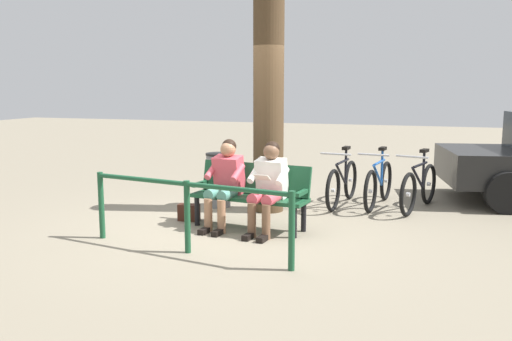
{
  "coord_description": "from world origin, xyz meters",
  "views": [
    {
      "loc": [
        -2.52,
        6.63,
        1.93
      ],
      "look_at": [
        -0.26,
        -0.39,
        0.75
      ],
      "focal_mm": 37.75,
      "sensor_mm": 36.0,
      "label": 1
    }
  ],
  "objects_px": {
    "tree_trunk": "(269,106)",
    "bicycle_silver": "(342,183)",
    "person_reading": "(269,183)",
    "bench": "(252,191)",
    "handbag": "(189,213)",
    "person_companion": "(225,179)",
    "litter_bin": "(218,180)",
    "bicycle_blue": "(379,184)",
    "bicycle_red": "(419,187)"
  },
  "relations": [
    {
      "from": "bicycle_blue",
      "to": "bench",
      "type": "bearing_deg",
      "value": -31.07
    },
    {
      "from": "handbag",
      "to": "person_reading",
      "type": "bearing_deg",
      "value": 168.75
    },
    {
      "from": "bench",
      "to": "bicycle_silver",
      "type": "height_order",
      "value": "bicycle_silver"
    },
    {
      "from": "person_reading",
      "to": "handbag",
      "type": "xyz_separation_m",
      "value": [
        1.26,
        -0.25,
        -0.54
      ]
    },
    {
      "from": "bench",
      "to": "person_companion",
      "type": "xyz_separation_m",
      "value": [
        0.34,
        0.12,
        0.16
      ]
    },
    {
      "from": "litter_bin",
      "to": "bicycle_silver",
      "type": "relative_size",
      "value": 0.51
    },
    {
      "from": "bench",
      "to": "handbag",
      "type": "relative_size",
      "value": 5.5
    },
    {
      "from": "person_reading",
      "to": "bicycle_silver",
      "type": "height_order",
      "value": "person_reading"
    },
    {
      "from": "person_reading",
      "to": "litter_bin",
      "type": "distance_m",
      "value": 1.76
    },
    {
      "from": "bicycle_red",
      "to": "bench",
      "type": "bearing_deg",
      "value": -34.3
    },
    {
      "from": "bicycle_red",
      "to": "bicycle_blue",
      "type": "bearing_deg",
      "value": -80.78
    },
    {
      "from": "person_companion",
      "to": "bicycle_silver",
      "type": "height_order",
      "value": "person_companion"
    },
    {
      "from": "bench",
      "to": "bicycle_blue",
      "type": "distance_m",
      "value": 2.4
    },
    {
      "from": "bench",
      "to": "bicycle_red",
      "type": "height_order",
      "value": "bicycle_red"
    },
    {
      "from": "person_reading",
      "to": "handbag",
      "type": "height_order",
      "value": "person_reading"
    },
    {
      "from": "person_companion",
      "to": "tree_trunk",
      "type": "height_order",
      "value": "tree_trunk"
    },
    {
      "from": "tree_trunk",
      "to": "bicycle_blue",
      "type": "height_order",
      "value": "tree_trunk"
    },
    {
      "from": "person_reading",
      "to": "person_companion",
      "type": "relative_size",
      "value": 1.0
    },
    {
      "from": "tree_trunk",
      "to": "bicycle_silver",
      "type": "height_order",
      "value": "tree_trunk"
    },
    {
      "from": "person_companion",
      "to": "bicycle_silver",
      "type": "distance_m",
      "value": 2.3
    },
    {
      "from": "handbag",
      "to": "tree_trunk",
      "type": "distance_m",
      "value": 1.99
    },
    {
      "from": "person_reading",
      "to": "litter_bin",
      "type": "xyz_separation_m",
      "value": [
        1.21,
        -1.25,
        -0.23
      ]
    },
    {
      "from": "person_companion",
      "to": "bicycle_red",
      "type": "relative_size",
      "value": 0.74
    },
    {
      "from": "litter_bin",
      "to": "bicycle_silver",
      "type": "distance_m",
      "value": 2.0
    },
    {
      "from": "person_reading",
      "to": "person_companion",
      "type": "height_order",
      "value": "same"
    },
    {
      "from": "bench",
      "to": "person_reading",
      "type": "distance_m",
      "value": 0.4
    },
    {
      "from": "tree_trunk",
      "to": "bicycle_silver",
      "type": "bearing_deg",
      "value": -144.62
    },
    {
      "from": "bicycle_silver",
      "to": "bench",
      "type": "bearing_deg",
      "value": -21.8
    },
    {
      "from": "bicycle_silver",
      "to": "litter_bin",
      "type": "bearing_deg",
      "value": -62.43
    },
    {
      "from": "person_reading",
      "to": "bicycle_blue",
      "type": "xyz_separation_m",
      "value": [
        -1.23,
        -2.05,
        -0.31
      ]
    },
    {
      "from": "bench",
      "to": "bicycle_red",
      "type": "distance_m",
      "value": 2.79
    },
    {
      "from": "bench",
      "to": "bicycle_silver",
      "type": "bearing_deg",
      "value": -111.21
    },
    {
      "from": "person_reading",
      "to": "person_companion",
      "type": "distance_m",
      "value": 0.64
    },
    {
      "from": "person_reading",
      "to": "bicycle_silver",
      "type": "bearing_deg",
      "value": -101.16
    },
    {
      "from": "person_reading",
      "to": "bench",
      "type": "bearing_deg",
      "value": -27.0
    },
    {
      "from": "handbag",
      "to": "litter_bin",
      "type": "distance_m",
      "value": 1.05
    },
    {
      "from": "litter_bin",
      "to": "bicycle_blue",
      "type": "relative_size",
      "value": 0.51
    },
    {
      "from": "bench",
      "to": "handbag",
      "type": "distance_m",
      "value": 1.04
    },
    {
      "from": "litter_bin",
      "to": "bicycle_blue",
      "type": "bearing_deg",
      "value": -161.83
    },
    {
      "from": "tree_trunk",
      "to": "litter_bin",
      "type": "height_order",
      "value": "tree_trunk"
    },
    {
      "from": "litter_bin",
      "to": "bench",
      "type": "bearing_deg",
      "value": 130.9
    },
    {
      "from": "tree_trunk",
      "to": "bicycle_blue",
      "type": "bearing_deg",
      "value": -152.62
    },
    {
      "from": "handbag",
      "to": "bicycle_red",
      "type": "relative_size",
      "value": 0.18
    },
    {
      "from": "tree_trunk",
      "to": "litter_bin",
      "type": "xyz_separation_m",
      "value": [
        0.84,
        -0.03,
        -1.18
      ]
    },
    {
      "from": "person_companion",
      "to": "bicycle_silver",
      "type": "xyz_separation_m",
      "value": [
        -1.3,
        -1.87,
        -0.3
      ]
    },
    {
      "from": "person_reading",
      "to": "bicycle_red",
      "type": "bearing_deg",
      "value": -125.59
    },
    {
      "from": "litter_bin",
      "to": "bicycle_red",
      "type": "height_order",
      "value": "bicycle_red"
    },
    {
      "from": "bench",
      "to": "tree_trunk",
      "type": "height_order",
      "value": "tree_trunk"
    },
    {
      "from": "handbag",
      "to": "bicycle_blue",
      "type": "distance_m",
      "value": 3.08
    },
    {
      "from": "handbag",
      "to": "bicycle_silver",
      "type": "distance_m",
      "value": 2.58
    }
  ]
}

